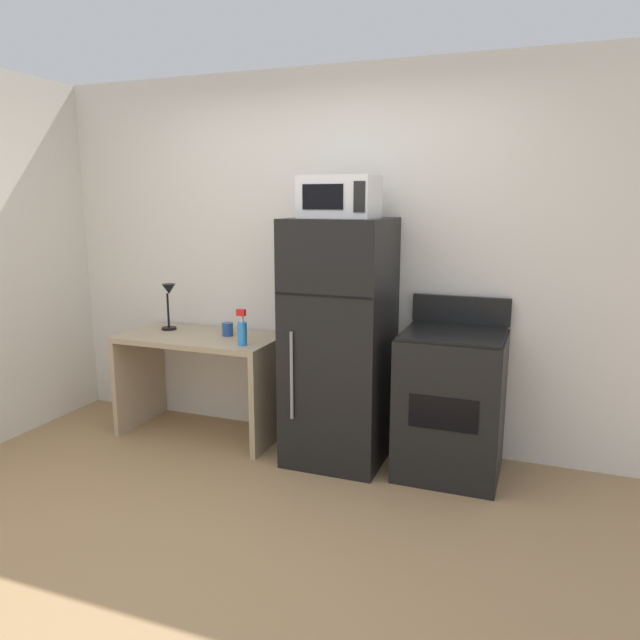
{
  "coord_description": "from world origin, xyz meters",
  "views": [
    {
      "loc": [
        1.42,
        -2.29,
        1.71
      ],
      "look_at": [
        0.13,
        1.1,
        0.98
      ],
      "focal_mm": 33.38,
      "sensor_mm": 36.0,
      "label": 1
    }
  ],
  "objects_px": {
    "coffee_mug": "(228,329)",
    "refrigerator": "(340,342)",
    "desk": "(201,365)",
    "desk_lamp": "(169,299)",
    "microwave": "(340,197)",
    "oven_range": "(451,402)",
    "spray_bottle": "(242,331)"
  },
  "relations": [
    {
      "from": "desk_lamp",
      "to": "refrigerator",
      "type": "distance_m",
      "value": 1.4
    },
    {
      "from": "refrigerator",
      "to": "coffee_mug",
      "type": "bearing_deg",
      "value": 174.29
    },
    {
      "from": "oven_range",
      "to": "refrigerator",
      "type": "bearing_deg",
      "value": -177.93
    },
    {
      "from": "coffee_mug",
      "to": "microwave",
      "type": "relative_size",
      "value": 0.21
    },
    {
      "from": "coffee_mug",
      "to": "refrigerator",
      "type": "height_order",
      "value": "refrigerator"
    },
    {
      "from": "desk_lamp",
      "to": "desk",
      "type": "bearing_deg",
      "value": -13.58
    },
    {
      "from": "desk",
      "to": "desk_lamp",
      "type": "relative_size",
      "value": 3.29
    },
    {
      "from": "coffee_mug",
      "to": "microwave",
      "type": "distance_m",
      "value": 1.29
    },
    {
      "from": "desk",
      "to": "spray_bottle",
      "type": "height_order",
      "value": "spray_bottle"
    },
    {
      "from": "desk_lamp",
      "to": "coffee_mug",
      "type": "height_order",
      "value": "desk_lamp"
    },
    {
      "from": "desk_lamp",
      "to": "spray_bottle",
      "type": "relative_size",
      "value": 1.42
    },
    {
      "from": "coffee_mug",
      "to": "refrigerator",
      "type": "distance_m",
      "value": 0.89
    },
    {
      "from": "desk",
      "to": "oven_range",
      "type": "bearing_deg",
      "value": 0.01
    },
    {
      "from": "refrigerator",
      "to": "oven_range",
      "type": "relative_size",
      "value": 1.46
    },
    {
      "from": "desk",
      "to": "spray_bottle",
      "type": "distance_m",
      "value": 0.56
    },
    {
      "from": "desk",
      "to": "microwave",
      "type": "height_order",
      "value": "microwave"
    },
    {
      "from": "spray_bottle",
      "to": "refrigerator",
      "type": "xyz_separation_m",
      "value": [
        0.65,
        0.13,
        -0.05
      ]
    },
    {
      "from": "desk",
      "to": "desk_lamp",
      "type": "bearing_deg",
      "value": 166.42
    },
    {
      "from": "desk",
      "to": "refrigerator",
      "type": "bearing_deg",
      "value": -1.38
    },
    {
      "from": "microwave",
      "to": "oven_range",
      "type": "height_order",
      "value": "microwave"
    },
    {
      "from": "desk",
      "to": "coffee_mug",
      "type": "height_order",
      "value": "coffee_mug"
    },
    {
      "from": "microwave",
      "to": "refrigerator",
      "type": "bearing_deg",
      "value": 90.31
    },
    {
      "from": "oven_range",
      "to": "desk",
      "type": "bearing_deg",
      "value": -179.99
    },
    {
      "from": "refrigerator",
      "to": "microwave",
      "type": "distance_m",
      "value": 0.93
    },
    {
      "from": "desk_lamp",
      "to": "microwave",
      "type": "xyz_separation_m",
      "value": [
        1.39,
        -0.12,
        0.74
      ]
    },
    {
      "from": "desk",
      "to": "refrigerator",
      "type": "relative_size",
      "value": 0.72
    },
    {
      "from": "oven_range",
      "to": "microwave",
      "type": "bearing_deg",
      "value": -176.28
    },
    {
      "from": "spray_bottle",
      "to": "coffee_mug",
      "type": "bearing_deg",
      "value": 137.23
    },
    {
      "from": "spray_bottle",
      "to": "microwave",
      "type": "height_order",
      "value": "microwave"
    },
    {
      "from": "desk_lamp",
      "to": "oven_range",
      "type": "xyz_separation_m",
      "value": [
        2.12,
        -0.07,
        -0.52
      ]
    },
    {
      "from": "spray_bottle",
      "to": "oven_range",
      "type": "distance_m",
      "value": 1.44
    },
    {
      "from": "desk_lamp",
      "to": "coffee_mug",
      "type": "xyz_separation_m",
      "value": [
        0.5,
        -0.01,
        -0.19
      ]
    }
  ]
}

